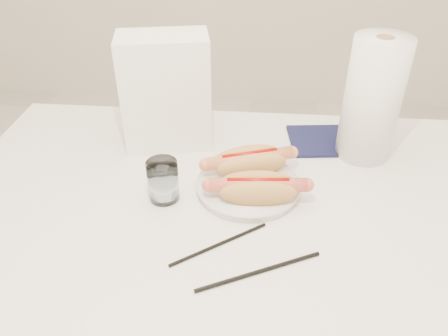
# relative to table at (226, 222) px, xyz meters

# --- Properties ---
(table) EXTENTS (1.20, 0.80, 0.75)m
(table) POSITION_rel_table_xyz_m (0.00, 0.00, 0.00)
(table) COLOR white
(table) RESTS_ON ground
(plate) EXTENTS (0.26, 0.26, 0.02)m
(plate) POSITION_rel_table_xyz_m (0.04, 0.04, 0.07)
(plate) COLOR white
(plate) RESTS_ON table
(hotdog_left) EXTENTS (0.20, 0.12, 0.05)m
(hotdog_left) POSITION_rel_table_xyz_m (0.04, 0.09, 0.10)
(hotdog_left) COLOR tan
(hotdog_left) RESTS_ON plate
(hotdog_right) EXTENTS (0.20, 0.09, 0.05)m
(hotdog_right) POSITION_rel_table_xyz_m (0.07, -0.01, 0.10)
(hotdog_right) COLOR tan
(hotdog_right) RESTS_ON plate
(water_glass) EXTENTS (0.06, 0.06, 0.09)m
(water_glass) POSITION_rel_table_xyz_m (-0.13, 0.00, 0.10)
(water_glass) COLOR silver
(water_glass) RESTS_ON table
(chopstick_near) EXTENTS (0.17, 0.13, 0.01)m
(chopstick_near) POSITION_rel_table_xyz_m (-0.00, -0.13, 0.06)
(chopstick_near) COLOR black
(chopstick_near) RESTS_ON table
(chopstick_far) EXTENTS (0.22, 0.11, 0.01)m
(chopstick_far) POSITION_rel_table_xyz_m (0.07, -0.19, 0.06)
(chopstick_far) COLOR black
(chopstick_far) RESTS_ON table
(napkin_box) EXTENTS (0.22, 0.15, 0.27)m
(napkin_box) POSITION_rel_table_xyz_m (-0.16, 0.22, 0.20)
(napkin_box) COLOR white
(napkin_box) RESTS_ON table
(navy_napkin) EXTENTS (0.16, 0.16, 0.01)m
(navy_napkin) POSITION_rel_table_xyz_m (0.22, 0.26, 0.06)
(navy_napkin) COLOR #111437
(navy_napkin) RESTS_ON table
(paper_towel_roll) EXTENTS (0.16, 0.16, 0.29)m
(paper_towel_roll) POSITION_rel_table_xyz_m (0.31, 0.21, 0.20)
(paper_towel_roll) COLOR white
(paper_towel_roll) RESTS_ON table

